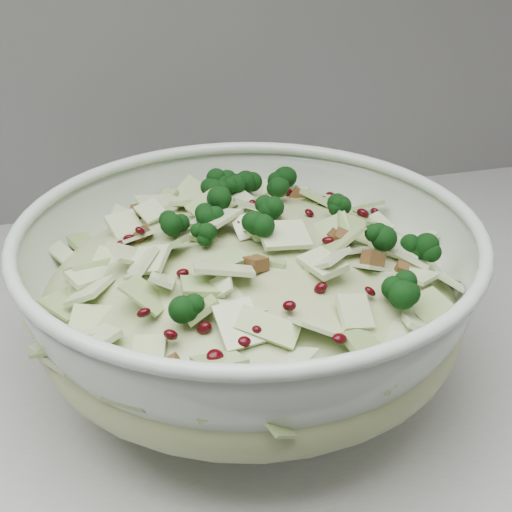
# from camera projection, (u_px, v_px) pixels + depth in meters

# --- Properties ---
(mixing_bowl) EXTENTS (0.40, 0.40, 0.15)m
(mixing_bowl) POSITION_uv_depth(u_px,v_px,m) (249.00, 300.00, 0.60)
(mixing_bowl) COLOR silver
(mixing_bowl) RESTS_ON counter
(salad) EXTENTS (0.38, 0.38, 0.15)m
(salad) POSITION_uv_depth(u_px,v_px,m) (249.00, 275.00, 0.58)
(salad) COLOR #A3AE77
(salad) RESTS_ON mixing_bowl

